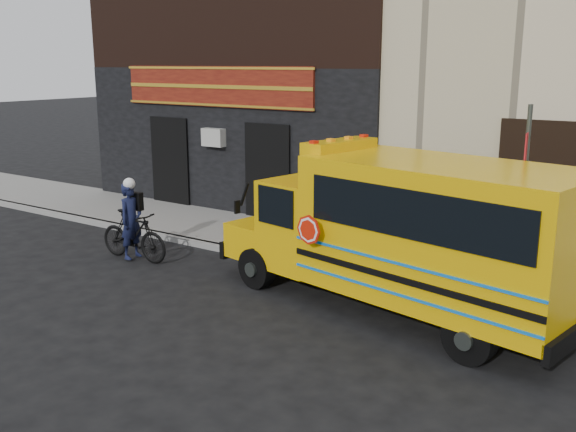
# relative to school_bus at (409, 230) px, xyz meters

# --- Properties ---
(ground) EXTENTS (120.00, 120.00, 0.00)m
(ground) POSITION_rel_school_bus_xyz_m (-2.59, -1.47, -1.51)
(ground) COLOR black
(ground) RESTS_ON ground
(curb) EXTENTS (40.00, 0.20, 0.15)m
(curb) POSITION_rel_school_bus_xyz_m (-2.59, 1.13, -1.43)
(curb) COLOR gray
(curb) RESTS_ON ground
(sidewalk) EXTENTS (40.00, 3.00, 0.15)m
(sidewalk) POSITION_rel_school_bus_xyz_m (-2.59, 2.63, -1.43)
(sidewalk) COLOR slate
(sidewalk) RESTS_ON ground
(school_bus) EXTENTS (7.18, 3.39, 2.92)m
(school_bus) POSITION_rel_school_bus_xyz_m (0.00, 0.00, 0.00)
(school_bus) COLOR black
(school_bus) RESTS_ON ground
(sign_pole) EXTENTS (0.08, 0.32, 3.64)m
(sign_pole) POSITION_rel_school_bus_xyz_m (1.58, 1.05, 0.48)
(sign_pole) COLOR #3A423D
(sign_pole) RESTS_ON ground
(bicycle) EXTENTS (1.89, 0.62, 1.12)m
(bicycle) POSITION_rel_school_bus_xyz_m (-6.32, -0.47, -0.95)
(bicycle) COLOR black
(bicycle) RESTS_ON ground
(cyclist) EXTENTS (0.44, 0.64, 1.70)m
(cyclist) POSITION_rel_school_bus_xyz_m (-6.34, -0.49, -0.66)
(cyclist) COLOR #111533
(cyclist) RESTS_ON ground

